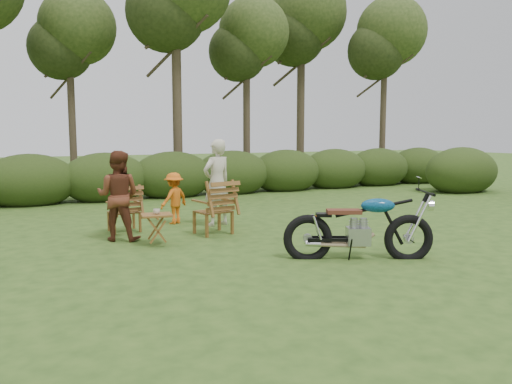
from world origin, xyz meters
name	(u,v)px	position (x,y,z in m)	size (l,w,h in m)	color
ground	(352,265)	(0.00, 0.00, 0.00)	(80.00, 80.00, 0.00)	#284517
tree_line	(179,74)	(0.50, 9.74, 3.81)	(22.52, 11.62, 8.14)	#392B1F
motorcycle	(358,258)	(0.32, 0.28, 0.00)	(2.18, 0.83, 1.24)	#0E74BA
lawn_chair_right	(213,234)	(-0.99, 3.06, 0.00)	(0.71, 0.71, 1.04)	brown
lawn_chair_left	(125,232)	(-2.48, 4.04, 0.00)	(0.64, 0.64, 0.93)	#5B3016
side_table	(157,230)	(-2.23, 2.56, 0.27)	(0.53, 0.45, 0.55)	brown
cup	(157,211)	(-2.22, 2.55, 0.59)	(0.12, 0.12, 0.09)	beige
adult_a	(217,225)	(-0.59, 3.85, 0.00)	(0.66, 0.43, 1.81)	beige
adult_b	(120,240)	(-2.73, 3.27, 0.00)	(0.79, 0.61, 1.62)	#5D2C1A
child	(175,224)	(-1.34, 4.45, 0.00)	(0.71, 0.41, 1.10)	#D45F14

